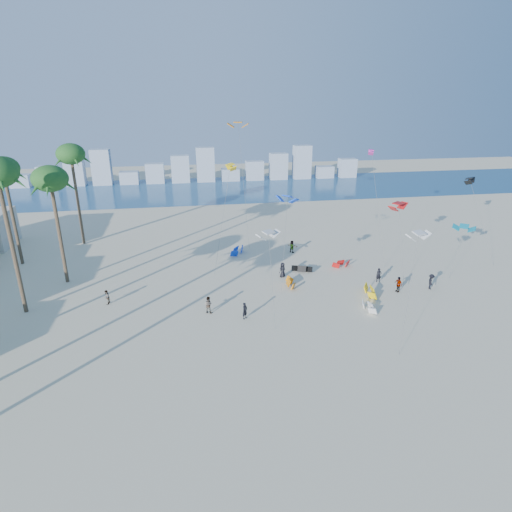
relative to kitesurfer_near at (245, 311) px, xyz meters
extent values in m
plane|color=beige|center=(-1.06, -10.96, -0.84)|extent=(220.00, 220.00, 0.00)
plane|color=navy|center=(-1.06, 61.04, -0.84)|extent=(220.00, 220.00, 0.00)
imported|color=black|center=(0.00, 0.00, 0.00)|extent=(0.72, 0.72, 1.69)
imported|color=gray|center=(-3.43, 1.81, 0.03)|extent=(1.05, 0.97, 1.74)
imported|color=black|center=(5.85, 9.22, 0.07)|extent=(1.06, 0.98, 1.82)
imported|color=gray|center=(17.53, 3.15, 0.04)|extent=(0.71, 1.12, 1.77)
imported|color=black|center=(21.48, 3.20, 0.04)|extent=(0.98, 1.29, 1.76)
imported|color=gray|center=(9.04, 17.27, 0.02)|extent=(1.44, 1.53, 1.72)
imported|color=black|center=(16.55, 5.99, -0.01)|extent=(0.66, 0.49, 1.67)
imported|color=gray|center=(-13.70, 5.40, -0.07)|extent=(0.69, 0.83, 1.55)
cylinder|color=#595959|center=(2.53, -0.44, 3.27)|extent=(0.05, 3.86, 8.25)
cylinder|color=#595959|center=(5.18, 5.82, 4.30)|extent=(1.09, 2.58, 10.29)
cylinder|color=#595959|center=(19.06, 6.32, 3.53)|extent=(0.09, 3.67, 8.76)
cylinder|color=#595959|center=(-0.68, 14.12, 5.30)|extent=(2.86, 5.72, 12.29)
cylinder|color=#595959|center=(18.85, 12.67, 6.11)|extent=(0.88, 5.28, 13.92)
cylinder|color=#595959|center=(26.48, 6.58, 2.01)|extent=(2.40, 2.17, 5.71)
cylinder|color=#595959|center=(3.18, 22.70, 7.57)|extent=(0.67, 5.74, 16.83)
cylinder|color=#595959|center=(32.53, 11.00, 4.25)|extent=(1.45, 5.81, 10.20)
cylinder|color=#595959|center=(13.09, -6.49, 3.89)|extent=(2.49, 3.62, 9.48)
cylinder|color=brown|center=(-21.49, 5.04, 6.14)|extent=(0.40, 0.40, 13.96)
cylinder|color=brown|center=(-19.17, 12.04, 5.18)|extent=(0.40, 0.40, 12.05)
ellipsoid|color=#1E5520|center=(-19.17, 12.04, 11.20)|extent=(3.80, 3.80, 2.85)
cylinder|color=brown|center=(-26.30, 19.04, 5.26)|extent=(0.40, 0.40, 12.21)
ellipsoid|color=#1E5520|center=(-26.30, 19.04, 11.37)|extent=(3.80, 3.80, 2.85)
cylinder|color=brown|center=(-20.10, 26.04, 5.60)|extent=(0.40, 0.40, 12.89)
ellipsoid|color=#1E5520|center=(-20.10, 26.04, 12.05)|extent=(3.80, 3.80, 2.85)
cube|color=#9EADBF|center=(-43.06, 71.04, 0.66)|extent=(4.40, 3.00, 3.00)
cube|color=#9EADBF|center=(-36.86, 71.04, 1.56)|extent=(4.40, 3.00, 4.80)
cube|color=#9EADBF|center=(-30.66, 71.04, 2.46)|extent=(4.40, 3.00, 6.60)
cube|color=#9EADBF|center=(-24.46, 71.04, 3.36)|extent=(4.40, 3.00, 8.40)
cube|color=#9EADBF|center=(-18.26, 71.04, 0.66)|extent=(4.40, 3.00, 3.00)
cube|color=#9EADBF|center=(-12.06, 71.04, 1.56)|extent=(4.40, 3.00, 4.80)
cube|color=#9EADBF|center=(-5.86, 71.04, 2.46)|extent=(4.40, 3.00, 6.60)
cube|color=#9EADBF|center=(0.34, 71.04, 3.36)|extent=(4.40, 3.00, 8.40)
cube|color=#9EADBF|center=(6.54, 71.04, 0.66)|extent=(4.40, 3.00, 3.00)
cube|color=#9EADBF|center=(12.74, 71.04, 1.56)|extent=(4.40, 3.00, 4.80)
cube|color=#9EADBF|center=(18.94, 71.04, 2.46)|extent=(4.40, 3.00, 6.60)
cube|color=#9EADBF|center=(25.14, 71.04, 3.36)|extent=(4.40, 3.00, 8.40)
cube|color=#9EADBF|center=(31.34, 71.04, 0.66)|extent=(4.40, 3.00, 3.00)
cube|color=#9EADBF|center=(37.54, 71.04, 1.56)|extent=(4.40, 3.00, 4.80)
camera|label=1|loc=(-5.02, -36.10, 19.54)|focal=29.75mm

